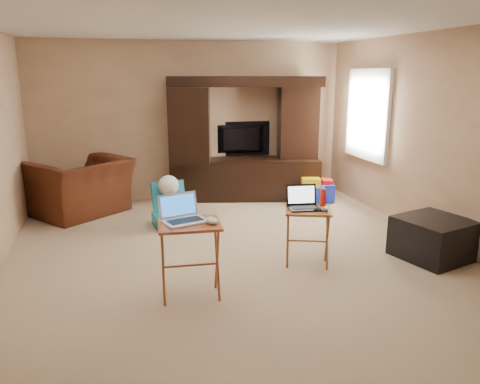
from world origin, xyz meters
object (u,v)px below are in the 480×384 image
object	(u,v)px
recliner	(81,187)
tray_table_left	(190,261)
mouse_right	(325,209)
push_toy	(316,189)
laptop_right	(304,198)
ottoman	(433,238)
tray_table_right	(307,237)
mouse_left	(212,221)
water_bottle	(323,197)
entertainment_center	(245,139)
child_rocker	(170,205)
television	(241,139)
laptop_left	(185,209)
plush_toy	(170,214)

from	to	relation	value
recliner	tray_table_left	size ratio (longest dim) A/B	1.74
recliner	mouse_right	bearing A→B (deg)	94.89
push_toy	laptop_right	size ratio (longest dim) A/B	1.74
mouse_right	ottoman	bearing A→B (deg)	-2.68
push_toy	tray_table_right	bearing A→B (deg)	-102.96
mouse_left	water_bottle	world-z (taller)	water_bottle
entertainment_center	mouse_right	distance (m)	2.98
child_rocker	ottoman	xyz separation A→B (m)	(2.68, -1.87, -0.07)
water_bottle	mouse_left	bearing A→B (deg)	-157.00
entertainment_center	recliner	xyz separation A→B (m)	(-2.54, -0.24, -0.58)
tray_table_left	laptop_right	distance (m)	1.41
tray_table_left	push_toy	bearing A→B (deg)	52.26
television	laptop_left	world-z (taller)	television
tray_table_right	laptop_left	world-z (taller)	laptop_left
entertainment_center	tray_table_left	xyz separation A→B (m)	(-1.44, -3.26, -0.62)
entertainment_center	laptop_left	world-z (taller)	entertainment_center
ottoman	water_bottle	bearing A→B (deg)	168.07
mouse_left	mouse_right	world-z (taller)	mouse_left
laptop_left	television	bearing A→B (deg)	50.92
tray_table_right	plush_toy	bearing A→B (deg)	149.01
entertainment_center	plush_toy	world-z (taller)	entertainment_center
push_toy	ottoman	distance (m)	2.48
tray_table_right	laptop_right	bearing A→B (deg)	174.06
push_toy	tray_table_left	size ratio (longest dim) A/B	0.79
mouse_left	recliner	bearing A→B (deg)	112.72
plush_toy	laptop_right	size ratio (longest dim) A/B	1.22
television	plush_toy	bearing A→B (deg)	51.17
entertainment_center	mouse_right	xyz separation A→B (m)	(0.01, -2.96, -0.33)
tray_table_left	mouse_left	xyz separation A→B (m)	(0.19, -0.07, 0.39)
ottoman	water_bottle	size ratio (longest dim) A/B	3.67
push_toy	ottoman	size ratio (longest dim) A/B	0.81
television	ottoman	xyz separation A→B (m)	(1.32, -3.26, -0.71)
ottoman	laptop_left	distance (m)	2.86
plush_toy	ottoman	size ratio (longest dim) A/B	0.56
television	recliner	distance (m)	2.64
recliner	laptop_left	size ratio (longest dim) A/B	3.32
mouse_right	recliner	bearing A→B (deg)	133.24
tray_table_right	laptop_right	world-z (taller)	laptop_right
laptop_left	mouse_right	xyz separation A→B (m)	(1.49, 0.27, -0.19)
water_bottle	mouse_right	bearing A→B (deg)	-109.29
recliner	laptop_right	distance (m)	3.53
ottoman	laptop_right	world-z (taller)	laptop_right
child_rocker	push_toy	size ratio (longest dim) A/B	1.05
laptop_left	water_bottle	size ratio (longest dim) A/B	1.96
ottoman	laptop_right	bearing A→B (deg)	172.24
entertainment_center	laptop_right	distance (m)	2.84
laptop_right	ottoman	bearing A→B (deg)	-0.76
tray_table_right	mouse_left	xyz separation A→B (m)	(-1.14, -0.49, 0.44)
recliner	plush_toy	world-z (taller)	recliner
child_rocker	push_toy	world-z (taller)	child_rocker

